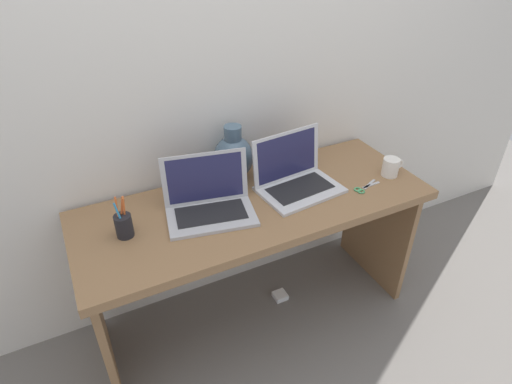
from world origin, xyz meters
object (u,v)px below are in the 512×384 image
(laptop_left, at_px, (208,198))
(power_brick, at_px, (280,296))
(coffee_mug, at_px, (391,167))
(pen_cup, at_px, (124,225))
(scissors, at_px, (363,188))
(green_vase, at_px, (233,156))
(laptop_right, at_px, (294,174))

(laptop_left, bearing_deg, power_brick, 1.42)
(coffee_mug, xyz_separation_m, pen_cup, (-1.23, 0.10, 0.01))
(coffee_mug, xyz_separation_m, scissors, (-0.19, -0.04, -0.04))
(pen_cup, distance_m, power_brick, 1.05)
(coffee_mug, height_order, power_brick, coffee_mug)
(green_vase, distance_m, coffee_mug, 0.75)
(coffee_mug, bearing_deg, scissors, -167.19)
(laptop_right, distance_m, pen_cup, 0.77)
(coffee_mug, relative_size, power_brick, 1.64)
(laptop_left, height_order, power_brick, laptop_left)
(coffee_mug, height_order, pen_cup, pen_cup)
(green_vase, bearing_deg, power_brick, -48.75)
(coffee_mug, distance_m, scissors, 0.20)
(laptop_right, bearing_deg, coffee_mug, -14.58)
(laptop_right, xyz_separation_m, coffee_mug, (0.46, -0.12, -0.02))
(laptop_left, xyz_separation_m, laptop_right, (0.41, 0.00, 0.00))
(laptop_right, distance_m, power_brick, 0.77)
(laptop_left, height_order, scissors, laptop_left)
(scissors, bearing_deg, coffee_mug, 12.81)
(pen_cup, bearing_deg, laptop_left, 2.15)
(power_brick, bearing_deg, coffee_mug, -14.04)
(laptop_right, relative_size, power_brick, 5.41)
(power_brick, bearing_deg, laptop_left, -178.58)
(green_vase, relative_size, power_brick, 3.72)
(laptop_left, distance_m, laptop_right, 0.41)
(coffee_mug, relative_size, pen_cup, 0.65)
(laptop_left, relative_size, power_brick, 5.70)
(scissors, distance_m, power_brick, 0.80)
(laptop_right, relative_size, coffee_mug, 3.30)
(green_vase, height_order, power_brick, green_vase)
(pen_cup, height_order, scissors, pen_cup)
(pen_cup, bearing_deg, laptop_right, 1.26)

